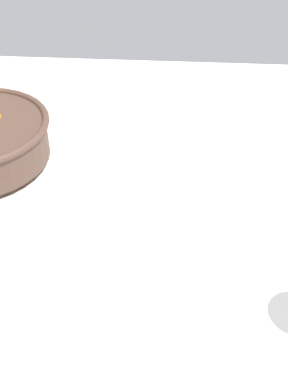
% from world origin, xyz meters
% --- Properties ---
extents(ground_plane, '(1.39, 1.06, 0.03)m').
position_xyz_m(ground_plane, '(0.00, 0.00, -0.01)').
color(ground_plane, white).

